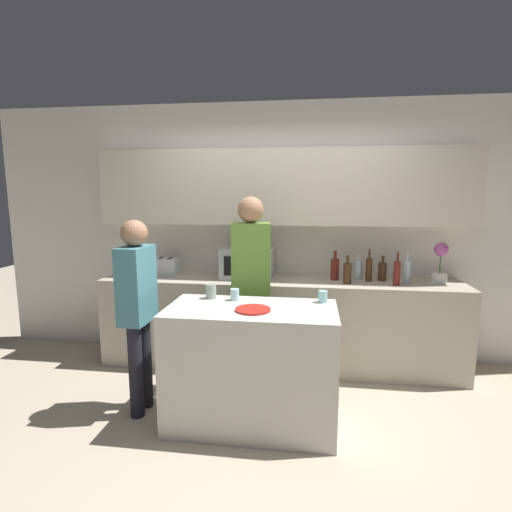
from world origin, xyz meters
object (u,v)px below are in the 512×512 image
Objects in this scene: microwave at (247,263)px; cup_0 at (235,295)px; potted_plant at (440,263)px; plate_on_island at (253,310)px; toaster at (166,267)px; bottle_5 at (397,273)px; cup_2 at (323,297)px; bottle_3 at (369,269)px; bottle_2 at (358,270)px; cup_1 at (211,291)px; person_center at (251,276)px; bottle_6 at (407,271)px; bottle_0 at (335,269)px; bottle_1 at (347,273)px; person_left at (137,301)px; bottle_4 at (382,271)px.

cup_0 is (0.05, -0.96, -0.09)m from microwave.
potted_plant is 2.06m from plate_on_island.
bottle_5 reaches higher than toaster.
cup_2 is (-0.71, -0.77, -0.06)m from bottle_5.
microwave is at bearing 179.52° from bottle_3.
bottle_2 is at bearing 68.99° from cup_2.
bottle_3 is 2.79× the size of cup_1.
bottle_2 reaches higher than cup_2.
toaster is 2.00m from bottle_2.
bottle_3 is 1.50m from cup_0.
cup_2 is (0.89, 0.00, -0.01)m from cup_1.
person_center reaches higher than toaster.
cup_1 is (-1.60, -0.78, -0.04)m from bottle_5.
bottle_5 reaches higher than cup_0.
bottle_6 is 1.77m from cup_0.
bottle_2 reaches higher than cup_0.
bottle_2 is 1.47m from cup_0.
person_center reaches higher than bottle_5.
toaster is 1.77m from bottle_0.
toaster is 2.25× the size of cup_1.
microwave reaches higher than cup_2.
bottle_3 reaches higher than bottle_5.
toaster reaches higher than cup_2.
bottle_1 is at bearing -148.50° from bottle_3.
toaster is at bearing -179.98° from bottle_0.
bottle_5 is 1.04× the size of bottle_6.
bottle_6 is (2.45, -0.05, 0.03)m from toaster.
bottle_1 is at bearing 178.57° from bottle_5.
toaster is 1.01× the size of bottle_2.
bottle_3 is 0.21× the size of person_left.
bottle_2 is at bearing 173.91° from bottle_4.
microwave reaches higher than plate_on_island.
cup_0 is at bearing -45.99° from toaster.
plate_on_island is at bearing -131.73° from bottle_4.
person_center is (-0.12, 0.66, 0.11)m from plate_on_island.
bottle_4 is 1.37m from person_center.
bottle_6 is 0.19× the size of person_left.
cup_0 is at bearing -139.11° from bottle_1.
microwave is 1.22m from bottle_3.
cup_2 is 0.06× the size of person_left.
bottle_5 is (0.24, -0.15, -0.00)m from bottle_3.
potted_plant is 3.42× the size of cup_1.
cup_2 is at bearing -107.82° from bottle_1.
bottle_4 reaches higher than plate_on_island.
bottle_3 is at bearing -2.16° from bottle_0.
microwave is 0.88m from toaster.
bottle_1 reaches higher than bottle_2.
plate_on_island is 0.59m from cup_2.
person_center is (0.82, 0.54, 0.12)m from person_left.
toaster is 0.95× the size of bottle_1.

